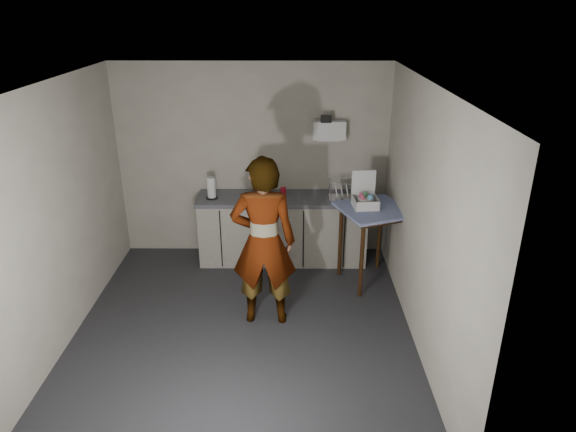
{
  "coord_description": "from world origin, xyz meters",
  "views": [
    {
      "loc": [
        0.51,
        -4.6,
        3.29
      ],
      "look_at": [
        0.48,
        0.45,
        1.16
      ],
      "focal_mm": 32.0,
      "sensor_mm": 36.0,
      "label": 1
    }
  ],
  "objects_px": {
    "standing_man": "(264,242)",
    "dark_bottle": "(261,188)",
    "soap_bottle": "(264,186)",
    "kitchen_counter": "(283,230)",
    "side_table": "(373,218)",
    "paper_towel": "(211,188)",
    "bakery_box": "(365,199)",
    "dish_rack": "(342,194)",
    "soda_can": "(283,193)"
  },
  "relations": [
    {
      "from": "standing_man",
      "to": "dark_bottle",
      "type": "xyz_separation_m",
      "value": [
        -0.1,
        1.49,
        0.07
      ]
    },
    {
      "from": "standing_man",
      "to": "soap_bottle",
      "type": "height_order",
      "value": "standing_man"
    },
    {
      "from": "kitchen_counter",
      "to": "soap_bottle",
      "type": "height_order",
      "value": "soap_bottle"
    },
    {
      "from": "side_table",
      "to": "paper_towel",
      "type": "height_order",
      "value": "paper_towel"
    },
    {
      "from": "dark_bottle",
      "to": "paper_towel",
      "type": "bearing_deg",
      "value": -172.07
    },
    {
      "from": "soap_bottle",
      "to": "bakery_box",
      "type": "distance_m",
      "value": 1.36
    },
    {
      "from": "soap_bottle",
      "to": "paper_towel",
      "type": "distance_m",
      "value": 0.68
    },
    {
      "from": "paper_towel",
      "to": "bakery_box",
      "type": "relative_size",
      "value": 0.69
    },
    {
      "from": "kitchen_counter",
      "to": "dish_rack",
      "type": "bearing_deg",
      "value": -4.34
    },
    {
      "from": "dark_bottle",
      "to": "paper_towel",
      "type": "height_order",
      "value": "paper_towel"
    },
    {
      "from": "soda_can",
      "to": "paper_towel",
      "type": "distance_m",
      "value": 0.93
    },
    {
      "from": "soda_can",
      "to": "dish_rack",
      "type": "relative_size",
      "value": 0.4
    },
    {
      "from": "soda_can",
      "to": "dark_bottle",
      "type": "xyz_separation_m",
      "value": [
        -0.29,
        0.07,
        0.04
      ]
    },
    {
      "from": "dish_rack",
      "to": "dark_bottle",
      "type": "bearing_deg",
      "value": 174.72
    },
    {
      "from": "side_table",
      "to": "dish_rack",
      "type": "relative_size",
      "value": 2.82
    },
    {
      "from": "bakery_box",
      "to": "paper_towel",
      "type": "bearing_deg",
      "value": 161.05
    },
    {
      "from": "dark_bottle",
      "to": "paper_towel",
      "type": "relative_size",
      "value": 0.75
    },
    {
      "from": "side_table",
      "to": "dark_bottle",
      "type": "xyz_separation_m",
      "value": [
        -1.38,
        0.64,
        0.15
      ]
    },
    {
      "from": "dark_bottle",
      "to": "bakery_box",
      "type": "xyz_separation_m",
      "value": [
        1.28,
        -0.58,
        0.07
      ]
    },
    {
      "from": "soap_bottle",
      "to": "paper_towel",
      "type": "relative_size",
      "value": 1.06
    },
    {
      "from": "soap_bottle",
      "to": "side_table",
      "type": "bearing_deg",
      "value": -23.98
    },
    {
      "from": "dark_bottle",
      "to": "dish_rack",
      "type": "height_order",
      "value": "dish_rack"
    },
    {
      "from": "dish_rack",
      "to": "soda_can",
      "type": "bearing_deg",
      "value": 178.18
    },
    {
      "from": "kitchen_counter",
      "to": "soda_can",
      "type": "height_order",
      "value": "soda_can"
    },
    {
      "from": "paper_towel",
      "to": "dark_bottle",
      "type": "bearing_deg",
      "value": 7.93
    },
    {
      "from": "bakery_box",
      "to": "kitchen_counter",
      "type": "bearing_deg",
      "value": 146.88
    },
    {
      "from": "paper_towel",
      "to": "bakery_box",
      "type": "xyz_separation_m",
      "value": [
        1.92,
        -0.49,
        0.04
      ]
    },
    {
      "from": "side_table",
      "to": "standing_man",
      "type": "height_order",
      "value": "standing_man"
    },
    {
      "from": "soda_can",
      "to": "dish_rack",
      "type": "bearing_deg",
      "value": -1.82
    },
    {
      "from": "soda_can",
      "to": "dark_bottle",
      "type": "distance_m",
      "value": 0.3
    },
    {
      "from": "dish_rack",
      "to": "soap_bottle",
      "type": "bearing_deg",
      "value": 176.82
    },
    {
      "from": "dark_bottle",
      "to": "soap_bottle",
      "type": "bearing_deg",
      "value": -47.33
    },
    {
      "from": "soap_bottle",
      "to": "dark_bottle",
      "type": "height_order",
      "value": "soap_bottle"
    },
    {
      "from": "kitchen_counter",
      "to": "soda_can",
      "type": "relative_size",
      "value": 15.94
    },
    {
      "from": "kitchen_counter",
      "to": "paper_towel",
      "type": "bearing_deg",
      "value": -176.87
    },
    {
      "from": "soda_can",
      "to": "paper_towel",
      "type": "height_order",
      "value": "paper_towel"
    },
    {
      "from": "standing_man",
      "to": "side_table",
      "type": "bearing_deg",
      "value": -146.6
    },
    {
      "from": "dark_bottle",
      "to": "dish_rack",
      "type": "relative_size",
      "value": 0.6
    },
    {
      "from": "dish_rack",
      "to": "side_table",
      "type": "bearing_deg",
      "value": -58.8
    },
    {
      "from": "standing_man",
      "to": "soda_can",
      "type": "distance_m",
      "value": 1.43
    },
    {
      "from": "side_table",
      "to": "dish_rack",
      "type": "bearing_deg",
      "value": 100.2
    },
    {
      "from": "standing_man",
      "to": "bakery_box",
      "type": "relative_size",
      "value": 4.59
    },
    {
      "from": "standing_man",
      "to": "soap_bottle",
      "type": "relative_size",
      "value": 6.29
    },
    {
      "from": "soap_bottle",
      "to": "bakery_box",
      "type": "xyz_separation_m",
      "value": [
        1.24,
        -0.54,
        0.02
      ]
    },
    {
      "from": "kitchen_counter",
      "to": "bakery_box",
      "type": "bearing_deg",
      "value": -28.54
    },
    {
      "from": "kitchen_counter",
      "to": "side_table",
      "type": "distance_m",
      "value": 1.33
    },
    {
      "from": "dish_rack",
      "to": "bakery_box",
      "type": "distance_m",
      "value": 0.55
    },
    {
      "from": "side_table",
      "to": "bakery_box",
      "type": "xyz_separation_m",
      "value": [
        -0.1,
        0.06,
        0.22
      ]
    },
    {
      "from": "side_table",
      "to": "standing_man",
      "type": "xyz_separation_m",
      "value": [
        -1.28,
        -0.85,
        0.08
      ]
    },
    {
      "from": "standing_man",
      "to": "paper_towel",
      "type": "xyz_separation_m",
      "value": [
        -0.74,
        1.4,
        0.1
      ]
    }
  ]
}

